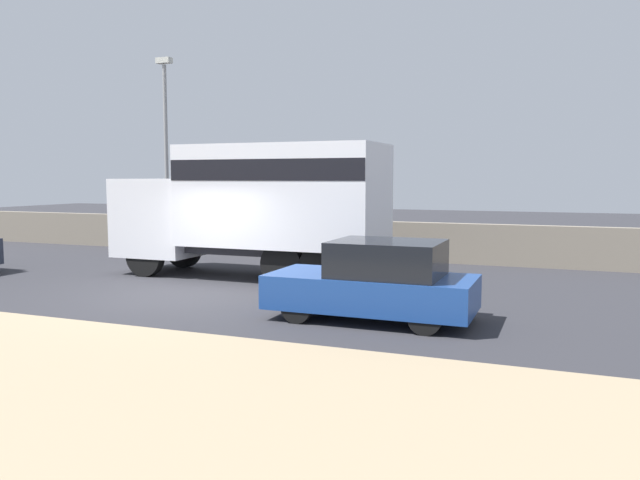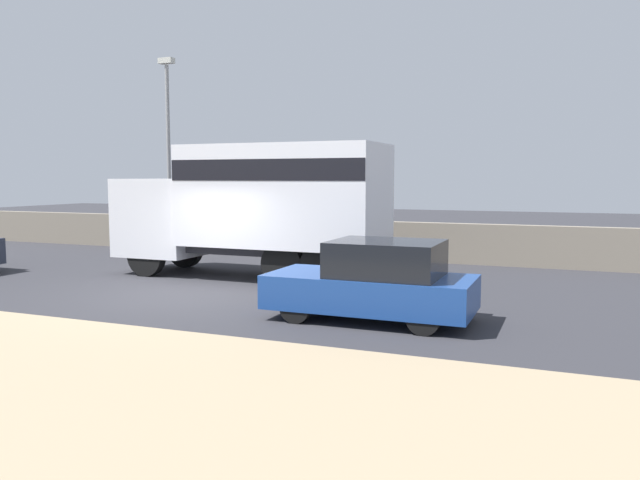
% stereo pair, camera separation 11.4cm
% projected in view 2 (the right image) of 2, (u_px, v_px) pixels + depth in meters
% --- Properties ---
extents(ground_plane, '(80.00, 80.00, 0.00)m').
position_uv_depth(ground_plane, '(182.00, 295.00, 14.21)').
color(ground_plane, '#2D2D33').
extents(stone_wall_backdrop, '(60.00, 0.35, 1.26)m').
position_uv_depth(stone_wall_backdrop, '(313.00, 238.00, 21.30)').
color(stone_wall_backdrop, gray).
rests_on(stone_wall_backdrop, ground_plane).
extents(street_lamp, '(0.56, 0.28, 6.96)m').
position_uv_depth(street_lamp, '(168.00, 140.00, 22.66)').
color(street_lamp, gray).
rests_on(street_lamp, ground_plane).
extents(box_truck, '(7.44, 2.44, 3.52)m').
position_uv_depth(box_truck, '(259.00, 201.00, 16.54)').
color(box_truck, silver).
rests_on(box_truck, ground_plane).
extents(car_hatchback, '(3.84, 1.74, 1.51)m').
position_uv_depth(car_hatchback, '(375.00, 282.00, 11.65)').
color(car_hatchback, navy).
rests_on(car_hatchback, ground_plane).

